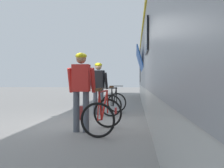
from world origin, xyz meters
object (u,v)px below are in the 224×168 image
at_px(bicycle_near_black, 114,103).
at_px(bicycle_far_red, 103,114).
at_px(cyclist_far_in_red, 81,85).
at_px(backpack_on_platform, 80,113).
at_px(water_bottle_near_the_bikes, 116,111).
at_px(cyclist_near_in_dark, 98,84).
at_px(water_bottle_by_the_backpack, 85,116).
at_px(train_car, 189,57).

relative_size(bicycle_near_black, bicycle_far_red, 1.01).
xyz_separation_m(cyclist_far_in_red, backpack_on_platform, (-0.43, 1.60, -0.85)).
distance_m(bicycle_far_red, water_bottle_near_the_bikes, 2.81).
bearing_deg(bicycle_near_black, water_bottle_near_the_bikes, 25.62).
distance_m(cyclist_near_in_dark, cyclist_far_in_red, 2.63).
xyz_separation_m(cyclist_near_in_dark, water_bottle_by_the_backpack, (-0.27, -0.87, -0.96)).
height_order(bicycle_far_red, water_bottle_by_the_backpack, bicycle_far_red).
height_order(train_car, cyclist_near_in_dark, train_car).
distance_m(bicycle_near_black, water_bottle_by_the_backpack, 1.33).
bearing_deg(bicycle_far_red, water_bottle_near_the_bikes, 89.37).
relative_size(backpack_on_platform, water_bottle_by_the_backpack, 2.18).
relative_size(train_car, water_bottle_near_the_bikes, 93.82).
bearing_deg(cyclist_far_in_red, bicycle_near_black, 80.49).
xyz_separation_m(cyclist_far_in_red, bicycle_near_black, (0.46, 2.78, -0.65)).
xyz_separation_m(train_car, backpack_on_platform, (-3.44, -1.34, -1.77)).
bearing_deg(water_bottle_by_the_backpack, train_car, 19.51).
distance_m(train_car, water_bottle_near_the_bikes, 3.10).
bearing_deg(train_car, water_bottle_near_the_bikes, -176.96).
xyz_separation_m(train_car, bicycle_far_red, (-2.51, -2.93, -1.56)).
height_order(train_car, cyclist_far_in_red, train_car).
height_order(cyclist_near_in_dark, bicycle_near_black, cyclist_near_in_dark).
height_order(cyclist_far_in_red, bicycle_near_black, cyclist_far_in_red).
bearing_deg(cyclist_near_in_dark, water_bottle_near_the_bikes, 16.86).
relative_size(cyclist_near_in_dark, water_bottle_by_the_backpack, 9.60).
distance_m(bicycle_near_black, backpack_on_platform, 1.49).
xyz_separation_m(cyclist_far_in_red, water_bottle_near_the_bikes, (0.52, 2.80, -0.94)).
height_order(cyclist_near_in_dark, backpack_on_platform, cyclist_near_in_dark).
bearing_deg(train_car, water_bottle_by_the_backpack, -160.49).
relative_size(bicycle_far_red, water_bottle_near_the_bikes, 4.82).
height_order(cyclist_near_in_dark, water_bottle_near_the_bikes, cyclist_near_in_dark).
relative_size(cyclist_far_in_red, backpack_on_platform, 4.40).
bearing_deg(bicycle_far_red, train_car, 49.37).
bearing_deg(water_bottle_near_the_bikes, bicycle_far_red, -90.63).
bearing_deg(bicycle_near_black, cyclist_near_in_dark, -164.18).
height_order(train_car, backpack_on_platform, train_car).
bearing_deg(train_car, cyclist_near_in_dark, -174.29).
bearing_deg(backpack_on_platform, train_car, 14.57).
xyz_separation_m(train_car, cyclist_near_in_dark, (-3.06, -0.31, -0.91)).
xyz_separation_m(cyclist_near_in_dark, cyclist_far_in_red, (0.05, -2.63, 0.00)).
distance_m(cyclist_far_in_red, bicycle_far_red, 0.82).
bearing_deg(cyclist_near_in_dark, water_bottle_by_the_backpack, -107.43).
height_order(bicycle_near_black, water_bottle_by_the_backpack, bicycle_near_black).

